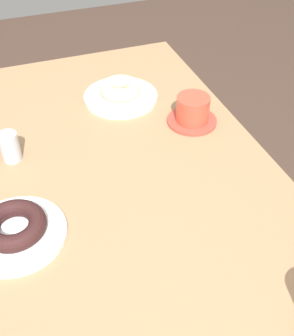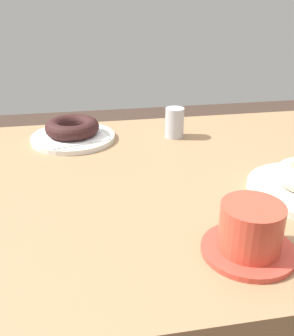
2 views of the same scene
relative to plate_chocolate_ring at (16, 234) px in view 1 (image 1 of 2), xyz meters
name	(u,v)px [view 1 (image 1 of 2)]	position (x,y,z in m)	size (l,w,h in m)	color
table	(124,212)	(-0.06, 0.24, -0.09)	(1.28, 0.72, 0.76)	#97704C
plate_chocolate_ring	(16,234)	(0.00, 0.00, 0.00)	(0.20, 0.20, 0.01)	silver
napkin_chocolate_ring	(15,232)	(0.00, 0.00, 0.01)	(0.14, 0.14, 0.00)	white
donut_chocolate_ring	(13,225)	(0.00, 0.00, 0.03)	(0.13, 0.13, 0.03)	black
plate_sugar_ring	(121,97)	(-0.40, 0.34, 0.00)	(0.21, 0.21, 0.01)	silver
napkin_sugar_ring	(121,94)	(-0.40, 0.34, 0.01)	(0.12, 0.12, 0.00)	white
donut_sugar_ring	(120,88)	(-0.40, 0.34, 0.03)	(0.11, 0.11, 0.04)	beige
coffee_cup	(193,111)	(-0.23, 0.48, 0.03)	(0.13, 0.13, 0.07)	#C94032
sugar_jar	(10,147)	(-0.24, 0.02, 0.03)	(0.04, 0.04, 0.07)	#AEB3BC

